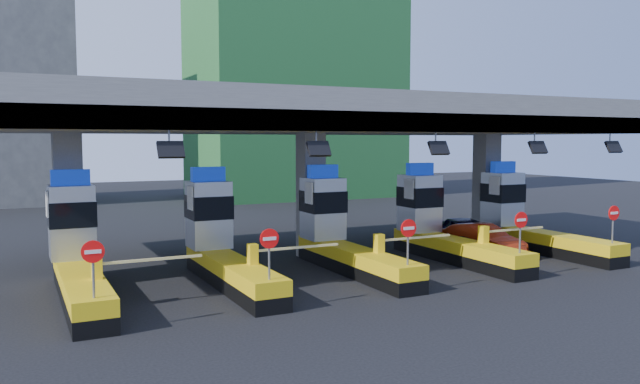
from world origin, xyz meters
name	(u,v)px	position (x,y,z in m)	size (l,w,h in m)	color
ground	(343,269)	(0.00, 0.00, 0.00)	(120.00, 120.00, 0.00)	black
toll_canopy	(312,119)	(0.00, 2.87, 6.13)	(28.00, 12.09, 7.00)	slate
toll_lane_far_left	(77,254)	(-10.00, 0.28, 1.40)	(4.43, 8.00, 4.16)	black
toll_lane_left	(221,243)	(-5.00, 0.28, 1.40)	(4.43, 8.00, 4.16)	black
toll_lane_center	(340,234)	(0.00, 0.28, 1.40)	(4.43, 8.00, 4.16)	black
toll_lane_right	(439,226)	(5.00, 0.28, 1.40)	(4.43, 8.00, 4.16)	black
toll_lane_far_right	(524,220)	(10.00, 0.28, 1.40)	(4.43, 8.00, 4.16)	black
bg_building_scaffold	(293,46)	(12.00, 32.00, 14.00)	(18.00, 12.00, 28.00)	#1E5926
van	(467,234)	(7.26, 1.15, 0.79)	(1.86, 4.62, 1.57)	black
red_car	(482,240)	(6.97, -0.24, 0.71)	(1.51, 4.32, 1.42)	#95230B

